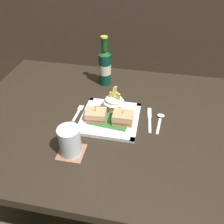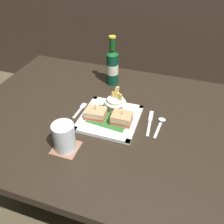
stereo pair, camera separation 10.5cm
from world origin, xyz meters
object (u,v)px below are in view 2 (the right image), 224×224
(sandwich_half_right, at_px, (122,119))
(fork, at_px, (80,109))
(square_plate, at_px, (110,118))
(beer_bottle, at_px, (112,66))
(water_glass, at_px, (64,138))
(dining_table, at_px, (114,135))
(fries_cup, at_px, (116,102))
(spoon, at_px, (161,122))
(knife, at_px, (150,122))
(sandwich_half_left, at_px, (96,113))

(sandwich_half_right, height_order, fork, sandwich_half_right)
(square_plate, distance_m, beer_bottle, 0.33)
(water_glass, bearing_deg, sandwich_half_right, 50.93)
(dining_table, distance_m, fries_cup, 0.17)
(sandwich_half_right, xyz_separation_m, beer_bottle, (-0.15, 0.32, 0.07))
(dining_table, height_order, water_glass, water_glass)
(square_plate, bearing_deg, spoon, 12.03)
(beer_bottle, bearing_deg, water_glass, -91.86)
(beer_bottle, height_order, knife, beer_bottle)
(dining_table, xyz_separation_m, water_glass, (-0.12, -0.24, 0.16))
(dining_table, bearing_deg, fries_cup, 101.99)
(square_plate, bearing_deg, fries_cup, 86.64)
(sandwich_half_left, bearing_deg, water_glass, -102.64)
(fork, bearing_deg, fries_cup, 16.17)
(square_plate, relative_size, knife, 1.46)
(dining_table, height_order, spoon, spoon)
(sandwich_half_left, distance_m, knife, 0.25)
(beer_bottle, relative_size, fork, 2.17)
(square_plate, height_order, sandwich_half_left, sandwich_half_left)
(water_glass, height_order, knife, water_glass)
(sandwich_half_left, xyz_separation_m, fries_cup, (0.06, 0.09, 0.02))
(sandwich_half_left, xyz_separation_m, beer_bottle, (-0.03, 0.32, 0.07))
(sandwich_half_left, bearing_deg, spoon, 12.51)
(square_plate, bearing_deg, water_glass, -115.73)
(square_plate, bearing_deg, beer_bottle, 106.46)
(fries_cup, bearing_deg, knife, -10.02)
(square_plate, relative_size, spoon, 1.85)
(sandwich_half_left, relative_size, sandwich_half_right, 1.09)
(dining_table, height_order, fries_cup, fries_cup)
(water_glass, bearing_deg, knife, 42.79)
(fork, height_order, knife, same)
(fork, bearing_deg, sandwich_half_right, -10.31)
(square_plate, xyz_separation_m, sandwich_half_left, (-0.06, -0.02, 0.02))
(square_plate, height_order, beer_bottle, beer_bottle)
(sandwich_half_left, height_order, water_glass, water_glass)
(dining_table, height_order, sandwich_half_left, sandwich_half_left)
(dining_table, height_order, beer_bottle, beer_bottle)
(sandwich_half_left, relative_size, beer_bottle, 0.36)
(fries_cup, distance_m, beer_bottle, 0.26)
(square_plate, relative_size, fork, 2.09)
(fries_cup, distance_m, knife, 0.18)
(spoon, bearing_deg, sandwich_half_right, -158.85)
(dining_table, relative_size, square_plate, 5.40)
(water_glass, bearing_deg, fries_cup, 69.22)
(sandwich_half_right, distance_m, fork, 0.22)
(sandwich_half_left, distance_m, fork, 0.11)
(fries_cup, xyz_separation_m, knife, (0.17, -0.03, -0.05))
(sandwich_half_left, bearing_deg, square_plate, 14.30)
(knife, bearing_deg, fries_cup, 169.98)
(dining_table, xyz_separation_m, knife, (0.16, 0.03, 0.11))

